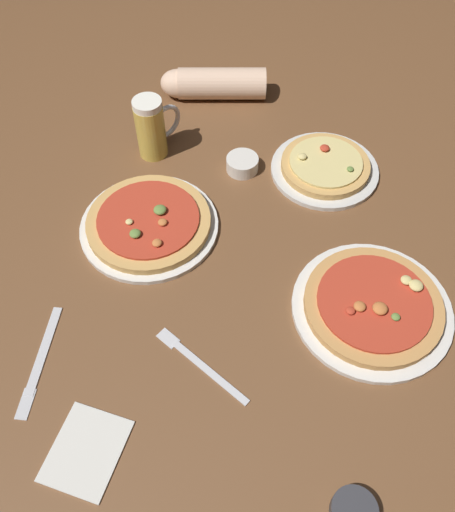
{
  "coord_description": "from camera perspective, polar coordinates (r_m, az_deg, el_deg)",
  "views": [
    {
      "loc": [
        0.09,
        -0.69,
        0.96
      ],
      "look_at": [
        0.0,
        0.0,
        0.02
      ],
      "focal_mm": 37.94,
      "sensor_mm": 36.0,
      "label": 1
    }
  ],
  "objects": [
    {
      "name": "ramekin_sauce",
      "position": [
        0.99,
        13.17,
        -24.72
      ],
      "size": [
        0.08,
        0.08,
        0.03
      ],
      "primitive_type": "cylinder",
      "color": "#333338",
      "rests_on": "ground_plane"
    },
    {
      "name": "pizza_plate_near",
      "position": [
        1.14,
        15.07,
        -5.12
      ],
      "size": [
        0.33,
        0.33,
        0.05
      ],
      "color": "silver",
      "rests_on": "ground_plane"
    },
    {
      "name": "diner_arm",
      "position": [
        1.57,
        -1.79,
        17.71
      ],
      "size": [
        0.29,
        0.12,
        0.08
      ],
      "color": "beige",
      "rests_on": "ground_plane"
    },
    {
      "name": "fork_left",
      "position": [
        1.06,
        -3.01,
        -11.27
      ],
      "size": [
        0.2,
        0.14,
        0.01
      ],
      "color": "silver",
      "rests_on": "ground_plane"
    },
    {
      "name": "ramekin_butter",
      "position": [
        1.36,
        1.67,
        9.67
      ],
      "size": [
        0.08,
        0.08,
        0.04
      ],
      "primitive_type": "cylinder",
      "color": "silver",
      "rests_on": "ground_plane"
    },
    {
      "name": "napkin_folded",
      "position": [
        1.03,
        -14.69,
        -19.21
      ],
      "size": [
        0.15,
        0.17,
        0.01
      ],
      "primitive_type": "cube",
      "rotation": [
        0.0,
        0.0,
        -0.19
      ],
      "color": "silver",
      "rests_on": "ground_plane"
    },
    {
      "name": "pizza_plate_side",
      "position": [
        1.24,
        -8.28,
        3.43
      ],
      "size": [
        0.32,
        0.32,
        0.05
      ],
      "color": "silver",
      "rests_on": "ground_plane"
    },
    {
      "name": "knife_right",
      "position": [
        1.12,
        -19.17,
        -10.39
      ],
      "size": [
        0.03,
        0.24,
        0.01
      ],
      "color": "silver",
      "rests_on": "ground_plane"
    },
    {
      "name": "beer_mug_dark",
      "position": [
        1.38,
        -7.95,
        13.28
      ],
      "size": [
        0.1,
        0.11,
        0.16
      ],
      "color": "gold",
      "rests_on": "ground_plane"
    },
    {
      "name": "pizza_plate_far",
      "position": [
        1.38,
        10.23,
        9.23
      ],
      "size": [
        0.27,
        0.27,
        0.05
      ],
      "color": "silver",
      "rests_on": "ground_plane"
    },
    {
      "name": "ground_plane",
      "position": [
        1.2,
        0.0,
        -1.0
      ],
      "size": [
        2.4,
        2.4,
        0.03
      ],
      "primitive_type": "cube",
      "color": "brown"
    }
  ]
}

